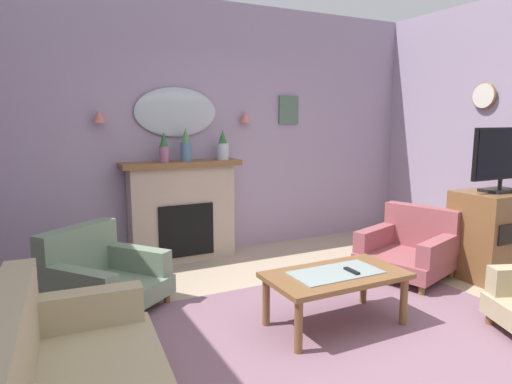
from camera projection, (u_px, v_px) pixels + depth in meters
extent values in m
cube|color=tan|center=(356.00, 356.00, 3.20)|extent=(6.61, 6.48, 0.10)
cube|color=#9E8CA8|center=(212.00, 130.00, 5.41)|extent=(6.61, 0.10, 3.00)
cube|color=#7F5B6B|center=(340.00, 337.00, 3.36)|extent=(3.20, 2.40, 0.01)
cube|color=tan|center=(182.00, 214.00, 5.17)|extent=(1.20, 0.28, 1.10)
cube|color=black|center=(185.00, 230.00, 5.11)|extent=(0.64, 0.12, 0.60)
cube|color=brown|center=(181.00, 164.00, 5.06)|extent=(1.36, 0.36, 0.06)
cylinder|color=#9E6084|center=(164.00, 154.00, 4.93)|extent=(0.11, 0.11, 0.17)
cone|color=#2D6633|center=(164.00, 139.00, 4.91)|extent=(0.10, 0.10, 0.16)
cylinder|color=#4C7093|center=(186.00, 152.00, 5.04)|extent=(0.12, 0.12, 0.21)
cone|color=#4C8447|center=(186.00, 135.00, 5.01)|extent=(0.10, 0.10, 0.16)
cylinder|color=silver|center=(223.00, 151.00, 5.24)|extent=(0.14, 0.14, 0.19)
cone|color=#2D6633|center=(223.00, 136.00, 5.22)|extent=(0.10, 0.10, 0.16)
ellipsoid|color=#B2BCC6|center=(176.00, 112.00, 5.10)|extent=(0.96, 0.06, 0.56)
cone|color=#D17066|center=(99.00, 116.00, 4.69)|extent=(0.14, 0.14, 0.14)
cone|color=#D17066|center=(245.00, 117.00, 5.44)|extent=(0.14, 0.14, 0.14)
cylinder|color=silver|center=(484.00, 96.00, 5.17)|extent=(0.04, 0.28, 0.28)
torus|color=brown|center=(484.00, 96.00, 5.17)|extent=(0.03, 0.31, 0.31)
cube|color=#4C6B56|center=(289.00, 110.00, 5.77)|extent=(0.28, 0.03, 0.36)
cube|color=brown|center=(336.00, 275.00, 3.49)|extent=(1.10, 0.60, 0.04)
cube|color=#8C9E99|center=(336.00, 272.00, 3.49)|extent=(0.72, 0.36, 0.01)
cylinder|color=brown|center=(299.00, 327.00, 3.10)|extent=(0.06, 0.06, 0.40)
cylinder|color=brown|center=(404.00, 302.00, 3.53)|extent=(0.06, 0.06, 0.40)
cylinder|color=brown|center=(266.00, 302.00, 3.52)|extent=(0.06, 0.06, 0.40)
cylinder|color=brown|center=(364.00, 282.00, 3.96)|extent=(0.06, 0.06, 0.40)
cube|color=black|center=(352.00, 271.00, 3.49)|extent=(0.04, 0.16, 0.02)
cube|color=tan|center=(6.00, 362.00, 2.06)|extent=(0.30, 1.71, 0.48)
cube|color=tan|center=(83.00, 309.00, 2.92)|extent=(0.77, 0.21, 0.24)
cylinder|color=brown|center=(139.00, 349.00, 3.09)|extent=(0.07, 0.07, 0.10)
cylinder|color=brown|center=(30.00, 370.00, 2.84)|extent=(0.07, 0.07, 0.10)
cylinder|color=brown|center=(490.00, 319.00, 3.56)|extent=(0.06, 0.06, 0.10)
cube|color=#934C51|center=(405.00, 261.00, 4.62)|extent=(1.01, 1.01, 0.16)
cube|color=#934C51|center=(422.00, 227.00, 4.81)|extent=(0.40, 0.81, 0.45)
cube|color=#934C51|center=(377.00, 237.00, 4.83)|extent=(0.73, 0.36, 0.22)
cube|color=#934C51|center=(439.00, 250.00, 4.35)|extent=(0.73, 0.36, 0.22)
cylinder|color=brown|center=(358.00, 273.00, 4.64)|extent=(0.06, 0.06, 0.10)
cylinder|color=brown|center=(422.00, 290.00, 4.17)|extent=(0.06, 0.06, 0.10)
cylinder|color=brown|center=(391.00, 259.00, 5.12)|extent=(0.06, 0.06, 0.10)
cylinder|color=brown|center=(451.00, 273.00, 4.64)|extent=(0.06, 0.06, 0.10)
cube|color=gray|center=(110.00, 291.00, 3.80)|extent=(1.12, 1.12, 0.16)
cube|color=gray|center=(78.00, 252.00, 3.90)|extent=(0.73, 0.62, 0.45)
cube|color=gray|center=(77.00, 283.00, 3.47)|extent=(0.56, 0.65, 0.22)
cube|color=gray|center=(135.00, 259.00, 4.08)|extent=(0.56, 0.65, 0.22)
cylinder|color=brown|center=(113.00, 330.00, 3.38)|extent=(0.06, 0.06, 0.10)
cylinder|color=brown|center=(167.00, 298.00, 3.99)|extent=(0.06, 0.06, 0.10)
cylinder|color=brown|center=(49.00, 314.00, 3.66)|extent=(0.06, 0.06, 0.10)
cylinder|color=brown|center=(109.00, 286.00, 4.27)|extent=(0.06, 0.06, 0.10)
cube|color=brown|center=(494.00, 234.00, 4.63)|extent=(0.80, 0.56, 0.90)
cube|color=black|center=(499.00, 190.00, 4.54)|extent=(0.36, 0.24, 0.03)
cylinder|color=black|center=(500.00, 184.00, 4.53)|extent=(0.04, 0.04, 0.10)
cube|color=black|center=(503.00, 153.00, 4.48)|extent=(0.84, 0.04, 0.52)
cube|color=black|center=(505.00, 154.00, 4.46)|extent=(0.80, 0.01, 0.48)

